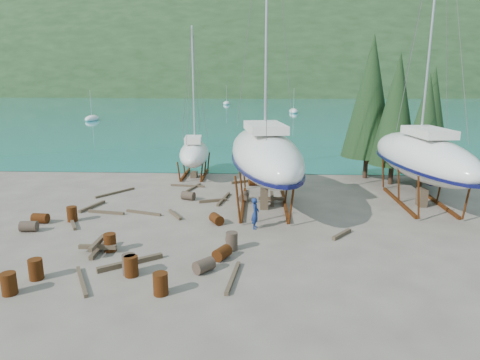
{
  "coord_description": "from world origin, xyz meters",
  "views": [
    {
      "loc": [
        2.26,
        -21.01,
        8.17
      ],
      "look_at": [
        1.13,
        3.0,
        2.37
      ],
      "focal_mm": 32.0,
      "sensor_mm": 36.0,
      "label": 1
    }
  ],
  "objects_px": {
    "large_sailboat_near": "(265,154)",
    "worker": "(255,213)",
    "large_sailboat_far": "(422,157)",
    "small_sailboat_shore": "(194,153)"
  },
  "relations": [
    {
      "from": "large_sailboat_far",
      "to": "small_sailboat_shore",
      "type": "relative_size",
      "value": 1.6
    },
    {
      "from": "large_sailboat_near",
      "to": "worker",
      "type": "bearing_deg",
      "value": -106.02
    },
    {
      "from": "large_sailboat_far",
      "to": "worker",
      "type": "xyz_separation_m",
      "value": [
        -10.74,
        -5.33,
        -2.28
      ]
    },
    {
      "from": "large_sailboat_near",
      "to": "small_sailboat_shore",
      "type": "relative_size",
      "value": 1.74
    },
    {
      "from": "large_sailboat_far",
      "to": "small_sailboat_shore",
      "type": "height_order",
      "value": "large_sailboat_far"
    },
    {
      "from": "large_sailboat_far",
      "to": "worker",
      "type": "height_order",
      "value": "large_sailboat_far"
    },
    {
      "from": "large_sailboat_near",
      "to": "worker",
      "type": "xyz_separation_m",
      "value": [
        -0.52,
        -4.41,
        -2.52
      ]
    },
    {
      "from": "large_sailboat_near",
      "to": "small_sailboat_shore",
      "type": "distance_m",
      "value": 10.1
    },
    {
      "from": "large_sailboat_near",
      "to": "small_sailboat_shore",
      "type": "bearing_deg",
      "value": 116.03
    },
    {
      "from": "large_sailboat_far",
      "to": "worker",
      "type": "bearing_deg",
      "value": -160.53
    }
  ]
}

